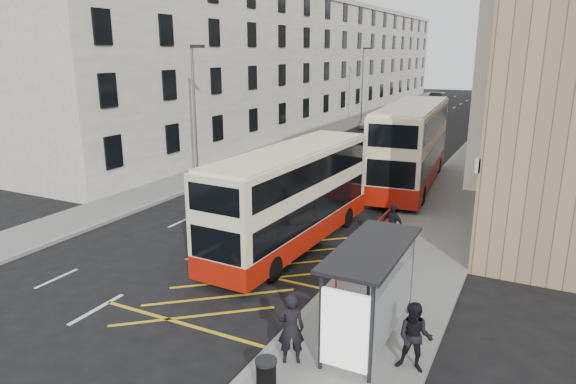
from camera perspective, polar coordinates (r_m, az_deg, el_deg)
The scene contains 21 objects.
ground at distance 18.78m, azimuth -16.00°, elevation -9.82°, with size 200.00×200.00×0.00m, color black.
pavement_right at distance 43.14m, azimuth 21.16°, elevation 4.05°, with size 4.00×120.00×0.15m, color slate.
pavement_left at distance 47.13m, azimuth 2.06°, elevation 5.97°, with size 3.00×120.00×0.15m, color slate.
kerb_right at distance 43.36m, azimuth 18.53°, elevation 4.34°, with size 0.25×120.00×0.15m, color gray.
kerb_left at distance 46.54m, azimuth 3.75°, elevation 5.82°, with size 0.25×120.00×0.15m, color gray.
road_markings at distance 59.00m, azimuth 14.98°, elevation 7.30°, with size 10.00×110.00×0.01m, color silver, non-canonical shape.
terrace_left at distance 63.08m, azimuth 3.15°, elevation 14.23°, with size 9.18×79.00×13.25m.
bus_shelter at distance 13.62m, azimuth 9.32°, elevation -9.43°, with size 1.65×4.25×2.70m.
guard_railing at distance 20.11m, azimuth 8.81°, elevation -5.01°, with size 0.06×6.56×1.01m.
street_lamp_near at distance 30.51m, azimuth -10.29°, elevation 9.20°, with size 0.93×0.18×8.00m.
street_lamp_far at distance 57.33m, azimuth 8.31°, elevation 12.09°, with size 0.93×0.18×8.00m.
double_decker_front at distance 20.74m, azimuth 0.44°, elevation -0.61°, with size 2.80×10.36×4.10m.
double_decker_rear at distance 30.94m, azimuth 13.51°, elevation 5.07°, with size 3.83×12.40×4.87m.
litter_bin at distance 12.55m, azimuth -2.44°, elevation -19.73°, with size 0.52×0.52×0.86m.
pedestrian_near at distance 13.30m, azimuth 0.32°, elevation -14.93°, with size 0.69×0.45×1.89m, color black.
pedestrian_mid at distance 13.38m, azimuth 13.91°, elevation -15.44°, with size 0.88×0.68×1.80m, color black.
pedestrian_far at distance 21.21m, azimuth 11.56°, elevation -3.60°, with size 1.01×0.42×1.73m, color black.
white_van at distance 54.68m, azimuth 9.63°, elevation 7.70°, with size 2.21×4.80×1.33m, color silver.
car_silver at distance 70.52m, azimuth 12.73°, elevation 9.32°, with size 1.79×4.46×1.52m, color #A3A5AA.
car_dark at distance 86.65m, azimuth 16.00°, elevation 10.12°, with size 1.43×4.10×1.35m, color black.
car_red at distance 70.43m, azimuth 21.11°, elevation 8.68°, with size 2.21×5.42×1.57m, color #AC1D18.
Camera 1 is at (11.88, -12.26, 7.82)m, focal length 32.00 mm.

